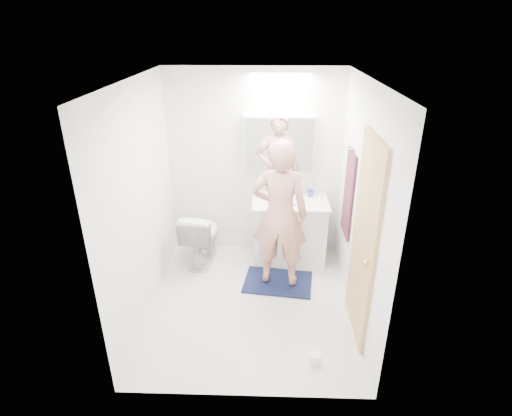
{
  "coord_description": "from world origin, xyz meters",
  "views": [
    {
      "loc": [
        0.18,
        -3.68,
        2.87
      ],
      "look_at": [
        0.05,
        0.25,
        1.05
      ],
      "focal_mm": 28.46,
      "sensor_mm": 36.0,
      "label": 1
    }
  ],
  "objects_px": {
    "toilet": "(202,236)",
    "soap_bottle_a": "(271,188)",
    "toothbrush_cup": "(310,193)",
    "soap_bottle_b": "(280,189)",
    "medicine_cabinet": "(279,143)",
    "vanity_cabinet": "(289,232)",
    "person": "(280,215)",
    "toilet_paper_roll": "(314,358)"
  },
  "relations": [
    {
      "from": "medicine_cabinet",
      "to": "person",
      "type": "bearing_deg",
      "value": -89.27
    },
    {
      "from": "soap_bottle_a",
      "to": "soap_bottle_b",
      "type": "bearing_deg",
      "value": 13.71
    },
    {
      "from": "medicine_cabinet",
      "to": "toothbrush_cup",
      "type": "bearing_deg",
      "value": -6.79
    },
    {
      "from": "person",
      "to": "toilet",
      "type": "bearing_deg",
      "value": -18.3
    },
    {
      "from": "soap_bottle_a",
      "to": "toothbrush_cup",
      "type": "height_order",
      "value": "soap_bottle_a"
    },
    {
      "from": "medicine_cabinet",
      "to": "soap_bottle_a",
      "type": "distance_m",
      "value": 0.57
    },
    {
      "from": "medicine_cabinet",
      "to": "toilet",
      "type": "height_order",
      "value": "medicine_cabinet"
    },
    {
      "from": "vanity_cabinet",
      "to": "toilet_paper_roll",
      "type": "distance_m",
      "value": 1.86
    },
    {
      "from": "person",
      "to": "soap_bottle_b",
      "type": "bearing_deg",
      "value": -84.47
    },
    {
      "from": "person",
      "to": "toilet_paper_roll",
      "type": "bearing_deg",
      "value": 111.62
    },
    {
      "from": "soap_bottle_a",
      "to": "toothbrush_cup",
      "type": "relative_size",
      "value": 2.66
    },
    {
      "from": "toilet",
      "to": "toilet_paper_roll",
      "type": "xyz_separation_m",
      "value": [
        1.29,
        -1.71,
        -0.31
      ]
    },
    {
      "from": "soap_bottle_a",
      "to": "toilet",
      "type": "bearing_deg",
      "value": -163.22
    },
    {
      "from": "soap_bottle_b",
      "to": "toothbrush_cup",
      "type": "distance_m",
      "value": 0.39
    },
    {
      "from": "person",
      "to": "soap_bottle_a",
      "type": "height_order",
      "value": "person"
    },
    {
      "from": "toilet",
      "to": "toothbrush_cup",
      "type": "height_order",
      "value": "toothbrush_cup"
    },
    {
      "from": "vanity_cabinet",
      "to": "medicine_cabinet",
      "type": "bearing_deg",
      "value": 127.08
    },
    {
      "from": "medicine_cabinet",
      "to": "soap_bottle_b",
      "type": "bearing_deg",
      "value": -40.7
    },
    {
      "from": "person",
      "to": "soap_bottle_a",
      "type": "distance_m",
      "value": 0.74
    },
    {
      "from": "toilet",
      "to": "toothbrush_cup",
      "type": "distance_m",
      "value": 1.5
    },
    {
      "from": "toothbrush_cup",
      "to": "person",
      "type": "bearing_deg",
      "value": -118.82
    },
    {
      "from": "vanity_cabinet",
      "to": "soap_bottle_a",
      "type": "xyz_separation_m",
      "value": [
        -0.25,
        0.15,
        0.55
      ]
    },
    {
      "from": "medicine_cabinet",
      "to": "toilet_paper_roll",
      "type": "height_order",
      "value": "medicine_cabinet"
    },
    {
      "from": "soap_bottle_a",
      "to": "toilet_paper_roll",
      "type": "relative_size",
      "value": 2.13
    },
    {
      "from": "toilet",
      "to": "soap_bottle_a",
      "type": "relative_size",
      "value": 3.11
    },
    {
      "from": "soap_bottle_b",
      "to": "toilet_paper_roll",
      "type": "height_order",
      "value": "soap_bottle_b"
    },
    {
      "from": "toilet",
      "to": "toilet_paper_roll",
      "type": "height_order",
      "value": "toilet"
    },
    {
      "from": "medicine_cabinet",
      "to": "person",
      "type": "distance_m",
      "value": 0.99
    },
    {
      "from": "toilet",
      "to": "person",
      "type": "height_order",
      "value": "person"
    },
    {
      "from": "person",
      "to": "toilet_paper_roll",
      "type": "height_order",
      "value": "person"
    },
    {
      "from": "soap_bottle_a",
      "to": "soap_bottle_b",
      "type": "xyz_separation_m",
      "value": [
        0.12,
        0.03,
        -0.03
      ]
    },
    {
      "from": "toilet",
      "to": "person",
      "type": "distance_m",
      "value": 1.21
    },
    {
      "from": "vanity_cabinet",
      "to": "person",
      "type": "distance_m",
      "value": 0.8
    },
    {
      "from": "medicine_cabinet",
      "to": "toothbrush_cup",
      "type": "distance_m",
      "value": 0.77
    },
    {
      "from": "vanity_cabinet",
      "to": "medicine_cabinet",
      "type": "xyz_separation_m",
      "value": [
        -0.16,
        0.21,
        1.11
      ]
    },
    {
      "from": "toothbrush_cup",
      "to": "toilet_paper_roll",
      "type": "xyz_separation_m",
      "value": [
        -0.09,
        -1.99,
        -0.81
      ]
    },
    {
      "from": "toothbrush_cup",
      "to": "vanity_cabinet",
      "type": "bearing_deg",
      "value": -148.51
    },
    {
      "from": "medicine_cabinet",
      "to": "toilet_paper_roll",
      "type": "distance_m",
      "value": 2.52
    },
    {
      "from": "toilet",
      "to": "soap_bottle_a",
      "type": "distance_m",
      "value": 1.08
    },
    {
      "from": "vanity_cabinet",
      "to": "soap_bottle_b",
      "type": "xyz_separation_m",
      "value": [
        -0.12,
        0.18,
        0.52
      ]
    },
    {
      "from": "vanity_cabinet",
      "to": "person",
      "type": "height_order",
      "value": "person"
    },
    {
      "from": "toilet",
      "to": "soap_bottle_b",
      "type": "xyz_separation_m",
      "value": [
        1.0,
        0.29,
        0.54
      ]
    }
  ]
}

